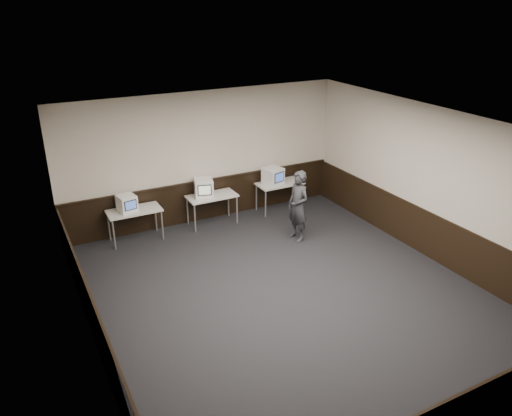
{
  "coord_description": "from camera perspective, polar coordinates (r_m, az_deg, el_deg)",
  "views": [
    {
      "loc": [
        -4.23,
        -6.81,
        5.24
      ],
      "look_at": [
        0.16,
        1.6,
        1.15
      ],
      "focal_mm": 35.0,
      "sensor_mm": 36.0,
      "label": 1
    }
  ],
  "objects": [
    {
      "name": "right_wall",
      "position": [
        10.92,
        19.81,
        2.43
      ],
      "size": [
        0.0,
        8.0,
        8.0
      ],
      "primitive_type": "plane",
      "rotation": [
        1.57,
        0.0,
        -1.57
      ],
      "color": "beige",
      "rests_on": "ground"
    },
    {
      "name": "front_wall",
      "position": [
        6.24,
        23.89,
        -14.67
      ],
      "size": [
        7.0,
        0.0,
        7.0
      ],
      "primitive_type": "plane",
      "rotation": [
        -1.57,
        0.0,
        0.0
      ],
      "color": "beige",
      "rests_on": "ground"
    },
    {
      "name": "left_wall",
      "position": [
        7.75,
        -18.97,
        -6.06
      ],
      "size": [
        0.0,
        8.0,
        8.0
      ],
      "primitive_type": "plane",
      "rotation": [
        1.57,
        0.0,
        1.57
      ],
      "color": "beige",
      "rests_on": "ground"
    },
    {
      "name": "wainscot_rail",
      "position": [
        12.31,
        -5.78,
        3.16
      ],
      "size": [
        6.98,
        0.06,
        0.04
      ],
      "primitive_type": "cube",
      "color": "black",
      "rests_on": "wainscot_back"
    },
    {
      "name": "emac_left",
      "position": [
        11.48,
        -14.54,
        0.53
      ],
      "size": [
        0.44,
        0.46,
        0.38
      ],
      "rotation": [
        0.0,
        0.0,
        0.18
      ],
      "color": "white",
      "rests_on": "desk_left"
    },
    {
      "name": "ceiling",
      "position": [
        8.27,
        4.18,
        8.98
      ],
      "size": [
        8.0,
        8.0,
        0.0
      ],
      "primitive_type": "plane",
      "rotation": [
        3.14,
        0.0,
        0.0
      ],
      "color": "white",
      "rests_on": "back_wall"
    },
    {
      "name": "floor",
      "position": [
        9.57,
        3.62,
        -9.91
      ],
      "size": [
        8.0,
        8.0,
        0.0
      ],
      "primitive_type": "plane",
      "color": "black",
      "rests_on": "ground"
    },
    {
      "name": "wainscot_back",
      "position": [
        12.52,
        -5.72,
        0.95
      ],
      "size": [
        6.98,
        0.04,
        1.0
      ],
      "primitive_type": "cube",
      "color": "black",
      "rests_on": "back_wall"
    },
    {
      "name": "back_wall",
      "position": [
        12.16,
        -5.96,
        5.78
      ],
      "size": [
        7.0,
        0.0,
        7.0
      ],
      "primitive_type": "plane",
      "rotation": [
        1.57,
        0.0,
        0.0
      ],
      "color": "beige",
      "rests_on": "ground"
    },
    {
      "name": "desk_center",
      "position": [
        12.12,
        -5.07,
        1.13
      ],
      "size": [
        1.2,
        0.6,
        0.75
      ],
      "color": "beige",
      "rests_on": "ground"
    },
    {
      "name": "wainscot_right",
      "position": [
        11.32,
        18.99,
        -2.79
      ],
      "size": [
        0.04,
        7.98,
        1.0
      ],
      "primitive_type": "cube",
      "color": "black",
      "rests_on": "right_wall"
    },
    {
      "name": "desk_left",
      "position": [
        11.6,
        -13.74,
        -0.54
      ],
      "size": [
        1.2,
        0.6,
        0.75
      ],
      "color": "beige",
      "rests_on": "ground"
    },
    {
      "name": "emac_right",
      "position": [
        12.73,
        1.96,
        3.69
      ],
      "size": [
        0.53,
        0.55,
        0.43
      ],
      "rotation": [
        0.0,
        0.0,
        0.26
      ],
      "color": "white",
      "rests_on": "desk_right"
    },
    {
      "name": "emac_center",
      "position": [
        11.99,
        -6.0,
        2.33
      ],
      "size": [
        0.54,
        0.56,
        0.44
      ],
      "rotation": [
        0.0,
        0.0,
        -0.28
      ],
      "color": "white",
      "rests_on": "desk_center"
    },
    {
      "name": "desk_right",
      "position": [
        12.91,
        2.73,
        2.61
      ],
      "size": [
        1.2,
        0.6,
        0.75
      ],
      "color": "beige",
      "rests_on": "ground"
    },
    {
      "name": "wainscot_left",
      "position": [
        8.33,
        -17.84,
        -12.66
      ],
      "size": [
        0.04,
        7.98,
        1.0
      ],
      "primitive_type": "cube",
      "color": "black",
      "rests_on": "left_wall"
    },
    {
      "name": "person",
      "position": [
        11.29,
        4.84,
        0.22
      ],
      "size": [
        0.45,
        0.64,
        1.65
      ],
      "primitive_type": "imported",
      "rotation": [
        0.0,
        0.0,
        -1.47
      ],
      "color": "#292A2E",
      "rests_on": "ground"
    }
  ]
}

